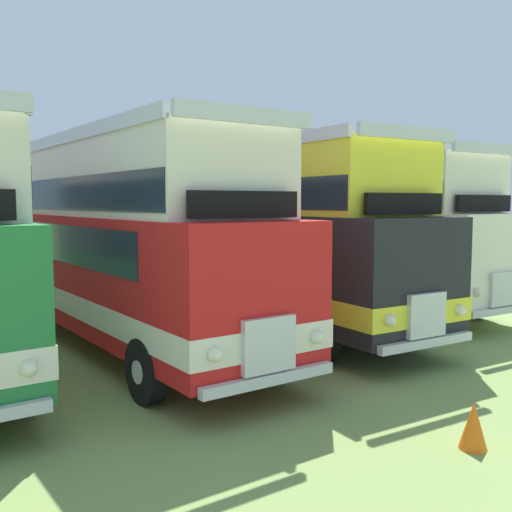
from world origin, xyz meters
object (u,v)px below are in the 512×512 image
(bus_seventh_in_row, at_px, (116,237))
(bus_eighth_in_row, at_px, (262,232))
(cone_mid_row, at_px, (473,425))
(bus_ninth_in_row, at_px, (358,227))

(bus_seventh_in_row, distance_m, bus_eighth_in_row, 4.01)
(bus_seventh_in_row, height_order, cone_mid_row, bus_seventh_in_row)
(bus_seventh_in_row, bearing_deg, cone_mid_row, -78.59)
(cone_mid_row, bearing_deg, bus_seventh_in_row, 101.41)
(bus_eighth_in_row, bearing_deg, cone_mid_row, -106.72)
(cone_mid_row, bearing_deg, bus_ninth_in_row, 53.21)
(bus_ninth_in_row, bearing_deg, cone_mid_row, -126.79)
(bus_eighth_in_row, distance_m, bus_ninth_in_row, 4.03)
(bus_seventh_in_row, xyz_separation_m, cone_mid_row, (1.60, -7.92, -2.05))
(bus_ninth_in_row, bearing_deg, bus_eighth_in_row, -172.16)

